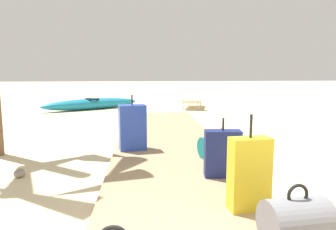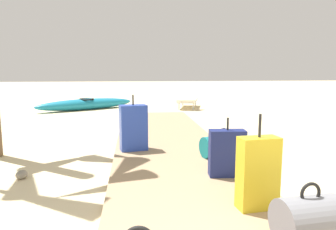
# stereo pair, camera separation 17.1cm
# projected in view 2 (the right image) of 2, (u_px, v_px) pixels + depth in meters

# --- Properties ---
(ground_plane) EXTENTS (60.00, 60.00, 0.00)m
(ground_plane) POSITION_uv_depth(u_px,v_px,m) (177.00, 168.00, 4.36)
(ground_plane) COLOR beige
(boardwalk) EXTENTS (1.76, 8.33, 0.08)m
(boardwalk) POSITION_uv_depth(u_px,v_px,m) (170.00, 150.00, 5.17)
(boardwalk) COLOR tan
(boardwalk) RESTS_ON ground
(duffel_bag_teal) EXTENTS (0.69, 0.47, 0.42)m
(duffel_bag_teal) POSITION_uv_depth(u_px,v_px,m) (223.00, 146.00, 4.63)
(duffel_bag_teal) COLOR #197A7F
(duffel_bag_teal) RESTS_ON boardwalk
(suitcase_blue) EXTENTS (0.45, 0.31, 0.87)m
(suitcase_blue) POSITION_uv_depth(u_px,v_px,m) (133.00, 128.00, 4.96)
(suitcase_blue) COLOR #2847B7
(suitcase_blue) RESTS_ON boardwalk
(suitcase_yellow) EXTENTS (0.38, 0.22, 0.87)m
(suitcase_yellow) POSITION_uv_depth(u_px,v_px,m) (258.00, 173.00, 2.87)
(suitcase_yellow) COLOR gold
(suitcase_yellow) RESTS_ON boardwalk
(suitcase_navy) EXTENTS (0.43, 0.22, 0.70)m
(suitcase_navy) POSITION_uv_depth(u_px,v_px,m) (227.00, 153.00, 3.76)
(suitcase_navy) COLOR navy
(suitcase_navy) RESTS_ON boardwalk
(duffel_bag_grey) EXTENTS (0.49, 0.40, 0.47)m
(duffel_bag_grey) POSITION_uv_depth(u_px,v_px,m) (309.00, 220.00, 2.30)
(duffel_bag_grey) COLOR slate
(duffel_bag_grey) RESTS_ON boardwalk
(lounge_chair) EXTENTS (0.98, 1.66, 0.78)m
(lounge_chair) POSITION_uv_depth(u_px,v_px,m) (187.00, 99.00, 10.91)
(lounge_chair) COLOR white
(lounge_chair) RESTS_ON ground
(kayak) EXTENTS (3.13, 2.14, 0.37)m
(kayak) POSITION_uv_depth(u_px,v_px,m) (87.00, 104.00, 10.51)
(kayak) COLOR teal
(kayak) RESTS_ON ground
(rock_left_far) EXTENTS (0.17, 0.19, 0.11)m
(rock_left_far) POSITION_uv_depth(u_px,v_px,m) (22.00, 175.00, 3.91)
(rock_left_far) COLOR gray
(rock_left_far) RESTS_ON ground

